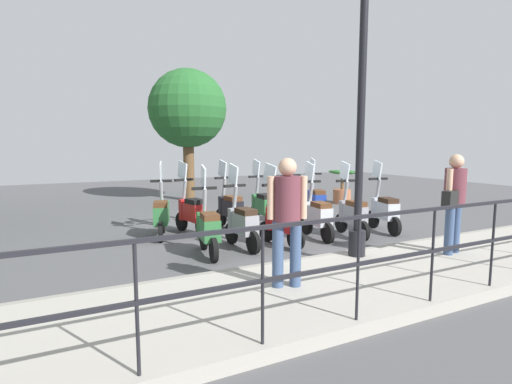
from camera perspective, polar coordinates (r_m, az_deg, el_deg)
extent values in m
plane|color=#4C4C4F|center=(8.53, 3.63, -5.97)|extent=(28.00, 28.00, 0.00)
cube|color=#A39E93|center=(6.07, 19.44, -11.03)|extent=(2.20, 20.00, 0.15)
cube|color=gray|center=(6.80, 12.97, -8.86)|extent=(0.10, 20.00, 0.15)
cube|color=black|center=(5.21, 27.92, -1.70)|extent=(0.04, 16.00, 0.04)
cube|color=black|center=(5.29, 27.62, -6.77)|extent=(0.04, 16.00, 0.04)
cylinder|color=black|center=(5.74, 30.71, -6.47)|extent=(0.03, 0.03, 1.05)
cylinder|color=black|center=(4.89, 23.91, -8.29)|extent=(0.03, 0.03, 1.05)
cylinder|color=black|center=(4.14, 14.35, -10.63)|extent=(0.03, 0.03, 1.05)
cylinder|color=black|center=(3.56, 0.95, -13.36)|extent=(0.03, 0.03, 1.05)
cylinder|color=black|center=(3.24, -16.66, -15.80)|extent=(0.03, 0.03, 1.05)
cylinder|color=black|center=(6.53, 14.22, -7.07)|extent=(0.26, 0.26, 0.40)
cylinder|color=black|center=(6.36, 14.79, 11.47)|extent=(0.12, 0.12, 4.57)
cylinder|color=#384C70|center=(7.23, 26.62, -4.54)|extent=(0.14, 0.14, 0.82)
cylinder|color=#384C70|center=(7.03, 25.89, -4.81)|extent=(0.14, 0.14, 0.82)
cylinder|color=brown|center=(7.03, 26.57, 0.81)|extent=(0.38, 0.38, 0.55)
sphere|color=tan|center=(7.00, 26.74, 3.94)|extent=(0.22, 0.22, 0.22)
cylinder|color=tan|center=(7.21, 27.22, 1.03)|extent=(0.09, 0.09, 0.52)
cylinder|color=tan|center=(6.85, 25.89, 0.82)|extent=(0.09, 0.09, 0.52)
cube|color=black|center=(6.79, 25.98, -0.84)|extent=(0.20, 0.30, 0.24)
cylinder|color=#384C70|center=(4.95, 3.14, -8.87)|extent=(0.14, 0.14, 0.82)
cylinder|color=#384C70|center=(4.99, 5.66, -8.77)|extent=(0.14, 0.14, 0.82)
cylinder|color=brown|center=(4.83, 4.49, -0.98)|extent=(0.41, 0.41, 0.55)
sphere|color=tan|center=(4.79, 4.53, 3.58)|extent=(0.22, 0.22, 0.22)
cylinder|color=tan|center=(4.79, 2.14, -0.84)|extent=(0.09, 0.09, 0.52)
cylinder|color=tan|center=(4.87, 6.80, -0.76)|extent=(0.09, 0.09, 0.52)
cylinder|color=brown|center=(13.51, -9.57, 3.21)|extent=(0.36, 0.36, 2.08)
sphere|color=#235B28|center=(13.53, -9.74, 11.68)|extent=(2.56, 2.56, 2.56)
cylinder|color=#9E5B3D|center=(13.01, 12.17, -0.60)|extent=(0.56, 0.56, 0.45)
cylinder|color=brown|center=(12.96, 12.23, 1.48)|extent=(0.10, 0.10, 0.50)
ellipsoid|color=#2D6B2D|center=(13.12, 11.57, 2.88)|extent=(0.56, 0.16, 0.10)
ellipsoid|color=#2D6B2D|center=(12.74, 12.97, 2.72)|extent=(0.56, 0.16, 0.10)
ellipsoid|color=#2D6B2D|center=(12.77, 11.39, 2.78)|extent=(0.56, 0.16, 0.10)
ellipsoid|color=#2D6B2D|center=(13.09, 13.11, 2.83)|extent=(0.56, 0.16, 0.10)
ellipsoid|color=#2D6B2D|center=(12.96, 11.14, 2.84)|extent=(0.56, 0.16, 0.10)
ellipsoid|color=#2D6B2D|center=(12.91, 13.39, 2.77)|extent=(0.56, 0.16, 0.10)
cylinder|color=black|center=(9.44, 16.38, -3.73)|extent=(0.41, 0.16, 0.40)
cylinder|color=black|center=(8.76, 19.17, -4.67)|extent=(0.41, 0.16, 0.40)
cube|color=#B7BCC6|center=(8.98, 18.08, -2.53)|extent=(0.65, 0.40, 0.36)
cube|color=#B7BCC6|center=(9.22, 17.12, -2.13)|extent=(0.18, 0.32, 0.44)
cube|color=black|center=(8.88, 18.38, -1.14)|extent=(0.45, 0.34, 0.10)
cylinder|color=gray|center=(9.22, 17.00, 0.11)|extent=(0.19, 0.11, 0.55)
cube|color=black|center=(9.19, 17.06, 1.81)|extent=(0.15, 0.44, 0.05)
cube|color=silver|center=(9.23, 16.91, 3.08)|extent=(0.39, 0.11, 0.42)
cylinder|color=black|center=(8.80, 12.05, -4.37)|extent=(0.41, 0.14, 0.40)
cylinder|color=black|center=(8.11, 15.00, -5.43)|extent=(0.41, 0.14, 0.40)
cube|color=gray|center=(8.33, 13.82, -3.10)|extent=(0.64, 0.37, 0.36)
cube|color=gray|center=(8.57, 12.81, -2.66)|extent=(0.16, 0.31, 0.44)
cube|color=#4C2D19|center=(8.24, 14.13, -1.61)|extent=(0.44, 0.32, 0.10)
cylinder|color=gray|center=(8.57, 12.67, -0.25)|extent=(0.19, 0.10, 0.55)
cube|color=black|center=(8.54, 12.72, 1.58)|extent=(0.13, 0.44, 0.05)
cube|color=silver|center=(8.58, 12.55, 2.94)|extent=(0.39, 0.09, 0.42)
cylinder|color=black|center=(8.50, 7.24, -4.68)|extent=(0.41, 0.12, 0.40)
cylinder|color=black|center=(7.80, 10.18, -5.80)|extent=(0.41, 0.12, 0.40)
cube|color=#B7BCC6|center=(8.02, 8.99, -3.37)|extent=(0.62, 0.33, 0.36)
cube|color=#B7BCC6|center=(8.26, 7.97, -2.91)|extent=(0.15, 0.31, 0.44)
cube|color=#4C2D19|center=(7.92, 9.28, -1.82)|extent=(0.42, 0.30, 0.10)
cylinder|color=gray|center=(8.26, 7.81, -0.42)|extent=(0.19, 0.09, 0.55)
cube|color=black|center=(8.23, 7.84, 1.48)|extent=(0.10, 0.44, 0.05)
cube|color=silver|center=(8.27, 7.66, 2.90)|extent=(0.39, 0.07, 0.42)
cylinder|color=black|center=(7.83, 1.52, -5.63)|extent=(0.41, 0.15, 0.40)
cylinder|color=black|center=(7.23, 5.71, -6.75)|extent=(0.41, 0.15, 0.40)
cube|color=#B21E1E|center=(7.40, 3.98, -4.17)|extent=(0.64, 0.39, 0.36)
cube|color=#B21E1E|center=(7.61, 2.53, -3.70)|extent=(0.17, 0.32, 0.44)
cube|color=black|center=(7.31, 4.36, -2.49)|extent=(0.44, 0.33, 0.10)
cylinder|color=gray|center=(7.60, 2.25, -1.00)|extent=(0.19, 0.10, 0.55)
cube|color=black|center=(7.57, 2.26, 1.06)|extent=(0.14, 0.44, 0.05)
cube|color=silver|center=(7.60, 1.98, 2.60)|extent=(0.39, 0.10, 0.42)
cylinder|color=black|center=(7.67, -3.54, -5.92)|extent=(0.40, 0.11, 0.40)
cylinder|color=black|center=(6.96, -0.39, -7.24)|extent=(0.40, 0.11, 0.40)
cube|color=gray|center=(7.18, -1.73, -4.52)|extent=(0.62, 0.32, 0.36)
cube|color=gray|center=(7.42, -2.82, -3.98)|extent=(0.14, 0.31, 0.44)
cube|color=black|center=(7.08, -1.46, -2.79)|extent=(0.42, 0.29, 0.10)
cylinder|color=gray|center=(7.42, -3.05, -1.21)|extent=(0.19, 0.08, 0.55)
cube|color=black|center=(7.38, -3.06, 0.91)|extent=(0.09, 0.44, 0.05)
cube|color=silver|center=(7.42, -3.29, 2.48)|extent=(0.39, 0.06, 0.42)
cylinder|color=black|center=(7.31, -7.52, -6.60)|extent=(0.41, 0.14, 0.40)
cylinder|color=black|center=(6.53, -6.07, -8.26)|extent=(0.41, 0.14, 0.40)
cube|color=#2D6B38|center=(6.77, -6.72, -5.26)|extent=(0.63, 0.36, 0.36)
cube|color=#2D6B38|center=(7.05, -7.22, -4.62)|extent=(0.16, 0.31, 0.44)
cube|color=#4C2D19|center=(6.66, -6.62, -3.45)|extent=(0.43, 0.31, 0.10)
cylinder|color=gray|center=(7.04, -7.37, -1.70)|extent=(0.19, 0.09, 0.55)
cube|color=black|center=(7.01, -7.40, 0.53)|extent=(0.12, 0.44, 0.05)
cube|color=silver|center=(7.05, -7.52, 2.20)|extent=(0.39, 0.08, 0.42)
cylinder|color=black|center=(10.59, 7.83, -2.36)|extent=(0.41, 0.19, 0.40)
cylinder|color=black|center=(9.82, 9.29, -3.13)|extent=(0.41, 0.19, 0.40)
cube|color=navy|center=(10.08, 8.71, -1.24)|extent=(0.66, 0.44, 0.36)
cube|color=navy|center=(10.35, 8.21, -0.91)|extent=(0.20, 0.32, 0.44)
cube|color=#4C2D19|center=(9.98, 8.86, 0.01)|extent=(0.46, 0.37, 0.10)
cylinder|color=gray|center=(10.37, 8.14, 1.08)|extent=(0.20, 0.12, 0.55)
cube|color=black|center=(10.34, 8.17, 2.60)|extent=(0.19, 0.44, 0.05)
cube|color=silver|center=(10.38, 8.09, 3.72)|extent=(0.38, 0.14, 0.42)
cylinder|color=black|center=(10.08, 4.84, -2.80)|extent=(0.41, 0.19, 0.40)
cylinder|color=black|center=(9.30, 6.21, -3.65)|extent=(0.41, 0.19, 0.40)
cube|color=navy|center=(9.57, 5.66, -1.64)|extent=(0.65, 0.44, 0.36)
cube|color=navy|center=(9.84, 5.18, -1.28)|extent=(0.20, 0.32, 0.44)
cube|color=black|center=(9.47, 5.80, -0.33)|extent=(0.46, 0.36, 0.10)
cylinder|color=gray|center=(9.85, 5.11, 0.82)|extent=(0.20, 0.12, 0.55)
cube|color=black|center=(9.82, 5.13, 2.41)|extent=(0.18, 0.44, 0.05)
cube|color=silver|center=(9.87, 5.05, 3.60)|extent=(0.38, 0.14, 0.42)
cylinder|color=black|center=(9.66, -0.21, -3.21)|extent=(0.40, 0.09, 0.40)
cylinder|color=black|center=(8.93, 2.11, -4.06)|extent=(0.40, 0.09, 0.40)
cube|color=#2D6B38|center=(9.17, 1.15, -1.99)|extent=(0.60, 0.29, 0.36)
cube|color=#2D6B38|center=(9.42, 0.34, -1.62)|extent=(0.12, 0.30, 0.44)
cube|color=black|center=(9.07, 1.35, -0.61)|extent=(0.40, 0.27, 0.10)
cylinder|color=gray|center=(9.43, 0.18, 0.57)|extent=(0.18, 0.07, 0.55)
cube|color=black|center=(9.40, 0.18, 2.23)|extent=(0.07, 0.44, 0.05)
cube|color=silver|center=(9.44, 0.02, 3.47)|extent=(0.39, 0.04, 0.42)
cylinder|color=black|center=(9.33, -5.01, -3.60)|extent=(0.41, 0.12, 0.40)
cylinder|color=black|center=(8.62, -2.43, -4.46)|extent=(0.41, 0.12, 0.40)
cube|color=black|center=(8.85, -3.52, -2.32)|extent=(0.63, 0.34, 0.36)
cube|color=black|center=(9.10, -4.41, -1.95)|extent=(0.15, 0.31, 0.44)
cube|color=#4C2D19|center=(8.76, -3.31, -0.90)|extent=(0.42, 0.30, 0.10)
cylinder|color=gray|center=(9.10, -4.61, 0.31)|extent=(0.19, 0.09, 0.55)
cube|color=black|center=(9.07, -4.63, 2.04)|extent=(0.10, 0.44, 0.05)
cube|color=silver|center=(9.11, -4.82, 3.32)|extent=(0.39, 0.07, 0.42)
cylinder|color=black|center=(8.94, -10.60, -4.16)|extent=(0.41, 0.17, 0.40)
cylinder|color=black|center=(8.25, -7.72, -5.05)|extent=(0.41, 0.17, 0.40)
cube|color=#B21E1E|center=(8.47, -8.96, -2.82)|extent=(0.65, 0.41, 0.36)
cube|color=#B21E1E|center=(8.71, -9.96, -2.44)|extent=(0.19, 0.32, 0.44)
cube|color=black|center=(8.37, -8.74, -1.34)|extent=(0.45, 0.35, 0.10)
cylinder|color=gray|center=(8.71, -10.21, -0.08)|extent=(0.19, 0.11, 0.55)
cube|color=black|center=(8.68, -10.25, 1.72)|extent=(0.16, 0.44, 0.05)
cube|color=silver|center=(8.72, -10.47, 3.06)|extent=(0.38, 0.12, 0.42)
cylinder|color=black|center=(8.79, -13.18, -4.42)|extent=(0.41, 0.19, 0.40)
cylinder|color=black|center=(7.98, -13.46, -5.59)|extent=(0.41, 0.19, 0.40)
cube|color=#2D6B38|center=(8.25, -13.40, -3.19)|extent=(0.65, 0.44, 0.36)
cube|color=#2D6B38|center=(8.53, -13.30, -2.72)|extent=(0.20, 0.32, 0.44)
cube|color=#4C2D19|center=(8.14, -13.47, -1.68)|extent=(0.46, 0.36, 0.10)
cylinder|color=gray|center=(8.54, -13.35, -0.30)|extent=(0.20, 0.12, 0.55)
cube|color=black|center=(8.51, -13.40, 1.54)|extent=(0.18, 0.44, 0.05)
cube|color=silver|center=(8.55, -13.42, 2.91)|extent=(0.38, 0.14, 0.42)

